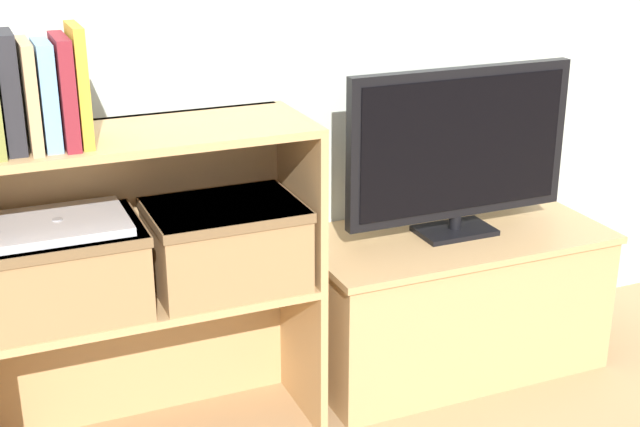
# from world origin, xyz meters

# --- Properties ---
(tv_stand) EXTENTS (0.88, 0.44, 0.43)m
(tv_stand) POSITION_xyz_m (0.45, 0.21, 0.21)
(tv_stand) COLOR tan
(tv_stand) RESTS_ON ground_plane
(tv) EXTENTS (0.68, 0.14, 0.48)m
(tv) POSITION_xyz_m (0.45, 0.21, 0.68)
(tv) COLOR black
(tv) RESTS_ON tv_stand
(bookshelf_lower_tier) EXTENTS (0.83, 0.32, 0.42)m
(bookshelf_lower_tier) POSITION_xyz_m (-0.46, 0.22, 0.27)
(bookshelf_lower_tier) COLOR tan
(bookshelf_lower_tier) RESTS_ON ground_plane
(bookshelf_upper_tier) EXTENTS (0.83, 0.32, 0.41)m
(bookshelf_upper_tier) POSITION_xyz_m (-0.46, 0.22, 0.69)
(bookshelf_upper_tier) COLOR tan
(bookshelf_upper_tier) RESTS_ON bookshelf_lower_tier
(book_charcoal) EXTENTS (0.04, 0.13, 0.25)m
(book_charcoal) POSITION_xyz_m (-0.73, 0.10, 0.96)
(book_charcoal) COLOR #232328
(book_charcoal) RESTS_ON bookshelf_upper_tier
(book_tan) EXTENTS (0.02, 0.16, 0.23)m
(book_tan) POSITION_xyz_m (-0.69, 0.10, 0.95)
(book_tan) COLOR tan
(book_tan) RESTS_ON bookshelf_upper_tier
(book_skyblue) EXTENTS (0.03, 0.13, 0.23)m
(book_skyblue) POSITION_xyz_m (-0.66, 0.10, 0.95)
(book_skyblue) COLOR #709ECC
(book_skyblue) RESTS_ON bookshelf_upper_tier
(book_maroon) EXTENTS (0.03, 0.16, 0.24)m
(book_maroon) POSITION_xyz_m (-0.62, 0.10, 0.96)
(book_maroon) COLOR maroon
(book_maroon) RESTS_ON bookshelf_upper_tier
(book_mustard) EXTENTS (0.02, 0.14, 0.26)m
(book_mustard) POSITION_xyz_m (-0.59, 0.10, 0.97)
(book_mustard) COLOR gold
(book_mustard) RESTS_ON bookshelf_upper_tier
(storage_basket_left) EXTENTS (0.37, 0.29, 0.21)m
(storage_basket_left) POSITION_xyz_m (-0.66, 0.14, 0.54)
(storage_basket_left) COLOR #937047
(storage_basket_left) RESTS_ON bookshelf_lower_tier
(storage_basket_right) EXTENTS (0.37, 0.29, 0.21)m
(storage_basket_right) POSITION_xyz_m (-0.26, 0.14, 0.54)
(storage_basket_right) COLOR #937047
(storage_basket_right) RESTS_ON bookshelf_lower_tier
(laptop) EXTENTS (0.31, 0.24, 0.02)m
(laptop) POSITION_xyz_m (-0.66, 0.14, 0.64)
(laptop) COLOR #BCBCC1
(laptop) RESTS_ON storage_basket_left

